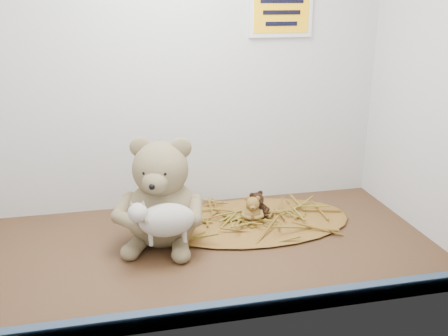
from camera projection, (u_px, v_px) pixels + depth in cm
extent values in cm
cube|color=#3B2614|center=(195.00, 250.00, 122.96)|extent=(120.00, 60.00, 0.40)
cube|color=silver|center=(174.00, 51.00, 136.08)|extent=(120.00, 0.40, 90.00)
cube|color=silver|center=(437.00, 58.00, 120.63)|extent=(0.40, 60.00, 90.00)
cube|color=#31465E|center=(220.00, 311.00, 95.78)|extent=(119.28, 2.20, 3.60)
ellipsoid|color=brown|center=(254.00, 221.00, 137.49)|extent=(54.16, 31.45, 1.05)
cube|color=#FFB10D|center=(281.00, 12.00, 138.41)|extent=(16.00, 1.20, 11.00)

